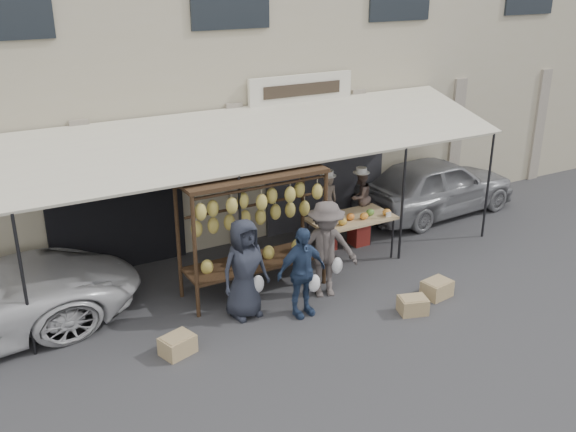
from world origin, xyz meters
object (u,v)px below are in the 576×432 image
object	(u,v)px
vendor_left	(327,201)
crate_far	(178,345)
crate_near_a	(413,305)
produce_table	(352,219)
customer_mid	(301,272)
crate_near_b	(437,289)
customer_right	(326,249)
sedan	(436,185)
vendor_right	(360,197)
banana_rack	(254,210)
customer_left	(244,269)

from	to	relation	value
vendor_left	crate_far	distance (m)	4.70
crate_near_a	crate_far	bearing A→B (deg)	168.70
produce_table	crate_near_a	world-z (taller)	produce_table
vendor_left	customer_mid	xyz separation A→B (m)	(-1.82, -2.07, -0.26)
crate_near_a	crate_far	distance (m)	4.00
customer_mid	crate_near_b	bearing A→B (deg)	-18.00
customer_right	crate_near_b	size ratio (longest dim) A/B	3.56
produce_table	sedan	size ratio (longest dim) A/B	0.42
crate_near_a	crate_near_b	size ratio (longest dim) A/B	0.93
vendor_left	customer_right	distance (m)	2.02
vendor_right	crate_near_b	distance (m)	2.75
banana_rack	crate_near_a	distance (m)	3.17
produce_table	sedan	bearing A→B (deg)	20.06
customer_left	crate_near_b	distance (m)	3.52
customer_left	crate_near_a	distance (m)	2.94
sedan	customer_left	bearing A→B (deg)	105.67
customer_mid	sedan	xyz separation A→B (m)	(5.18, 2.56, -0.09)
vendor_right	crate_near_a	bearing A→B (deg)	54.67
customer_left	crate_far	distance (m)	1.67
customer_mid	sedan	bearing A→B (deg)	23.18
crate_near_b	vendor_left	bearing A→B (deg)	102.69
produce_table	customer_right	bearing A→B (deg)	-141.53
customer_right	sedan	bearing A→B (deg)	43.30
vendor_right	customer_left	distance (m)	3.71
vendor_right	crate_near_b	size ratio (longest dim) A/B	2.25
vendor_left	crate_far	world-z (taller)	vendor_left
vendor_right	crate_near_a	xyz separation A→B (m)	(-0.87, -2.83, -0.92)
produce_table	crate_far	xyz separation A→B (m)	(-4.22, -1.49, -0.72)
banana_rack	sedan	xyz separation A→B (m)	(5.49, 1.44, -0.87)
customer_left	sedan	bearing A→B (deg)	12.58
customer_left	crate_far	size ratio (longest dim) A/B	3.53
banana_rack	customer_left	distance (m)	1.12
banana_rack	produce_table	size ratio (longest dim) A/B	1.53
banana_rack	customer_left	world-z (taller)	banana_rack
crate_far	vendor_right	bearing A→B (deg)	23.15
vendor_left	customer_right	xyz separation A→B (m)	(-1.10, -1.68, -0.16)
sedan	customer_mid	bearing A→B (deg)	112.54
produce_table	customer_left	distance (m)	2.96
produce_table	crate_far	world-z (taller)	produce_table
customer_mid	crate_far	world-z (taller)	customer_mid
customer_mid	sedan	distance (m)	5.78
produce_table	vendor_left	bearing A→B (deg)	102.54
vendor_left	vendor_right	xyz separation A→B (m)	(0.73, -0.13, 0.01)
banana_rack	vendor_right	distance (m)	3.01
vendor_left	vendor_right	world-z (taller)	vendor_left
crate_near_b	crate_far	distance (m)	4.71
banana_rack	customer_mid	size ratio (longest dim) A/B	1.65
customer_left	customer_mid	size ratio (longest dim) A/B	1.10
vendor_left	crate_near_b	distance (m)	2.93
produce_table	customer_left	size ratio (longest dim) A/B	0.98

